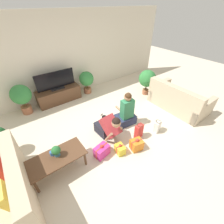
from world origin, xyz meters
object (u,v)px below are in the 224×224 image
dog (107,119)px  sofa_left (2,194)px  person_sitting (126,113)px  gift_box_c (120,149)px  tv (56,82)px  potted_plant_back_left (22,96)px  potted_plant_back_right (87,80)px  gift_bag_a (157,126)px  person_kneeling (108,127)px  gift_box_a (137,145)px  tv_console (59,95)px  mug (52,153)px  coffee_table (57,159)px  sofa_right (178,100)px  gift_box_b (102,151)px  potted_plant_corner_right (147,79)px  gift_bag_b (139,131)px  tabletop_plant (56,151)px

dog → sofa_left: bearing=-170.7°
person_sitting → gift_box_c: size_ratio=3.72×
tv → potted_plant_back_left: bearing=-177.3°
potted_plant_back_left → person_sitting: person_sitting is taller
potted_plant_back_right → gift_bag_a: 2.94m
person_kneeling → gift_box_a: person_kneeling is taller
tv_console → mug: bearing=-112.7°
dog → gift_box_a: 1.08m
coffee_table → tv_console: tv_console is taller
gift_box_a → gift_box_c: bearing=159.5°
sofa_right → person_sitting: bearing=77.6°
dog → gift_box_b: gift_box_b is taller
potted_plant_corner_right → gift_bag_b: size_ratio=2.19×
tv_console → gift_box_c: bearing=-84.7°
potted_plant_corner_right → potted_plant_back_right: bearing=140.7°
sofa_left → gift_bag_b: sofa_left is taller
sofa_left → potted_plant_corner_right: size_ratio=1.90×
person_kneeling → dog: 0.50m
potted_plant_back_right → tabletop_plant: size_ratio=3.59×
sofa_right → potted_plant_corner_right: (-0.14, 1.20, 0.29)m
sofa_right → tabletop_plant: sofa_right is taller
sofa_right → potted_plant_back_right: 3.11m
tv_console → gift_box_a: bearing=-78.1°
coffee_table → gift_box_b: coffee_table is taller
potted_plant_corner_right → potted_plant_back_right: 2.12m
tv_console → tv: (-0.00, -0.00, 0.48)m
gift_box_b → gift_box_a: bearing=-24.0°
potted_plant_corner_right → tabletop_plant: bearing=-163.3°
tv → gift_box_b: (-0.09, -2.71, -0.59)m
sofa_right → gift_box_b: size_ratio=4.76×
sofa_right → coffee_table: (-3.80, 0.09, 0.07)m
tabletop_plant → person_kneeling: bearing=4.7°
potted_plant_corner_right → gift_box_c: potted_plant_corner_right is taller
sofa_right → coffee_table: size_ratio=1.59×
sofa_left → gift_box_c: size_ratio=6.50×
tv → dog: tv is taller
sofa_left → sofa_right: size_ratio=1.00×
dog → gift_box_b: bearing=-136.2°
dog → tabletop_plant: size_ratio=2.21×
gift_bag_b → person_sitting: bearing=80.9°
coffee_table → sofa_right: bearing=-1.3°
tv_console → gift_box_b: (-0.09, -2.71, -0.10)m
sofa_left → gift_box_a: size_ratio=5.39×
sofa_right → person_sitting: 1.84m
person_sitting → tv: bearing=-59.0°
tabletop_plant → sofa_right: bearing=-1.8°
sofa_right → gift_box_a: bearing=101.3°
sofa_left → tv: size_ratio=1.41×
potted_plant_back_left → dog: size_ratio=1.85×
person_sitting → tabletop_plant: bearing=13.9°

